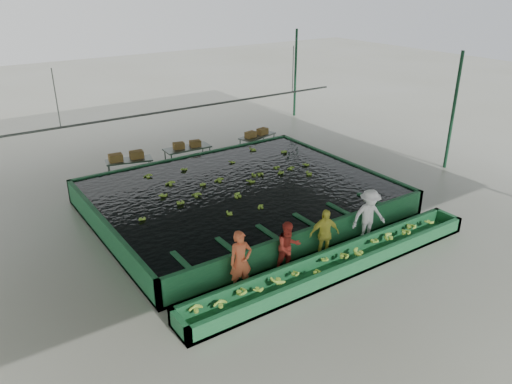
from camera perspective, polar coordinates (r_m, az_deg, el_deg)
ground at (r=17.01m, az=0.95°, el=-3.65°), size 80.00×80.00×0.00m
shed_roof at (r=15.38m, az=1.07°, el=13.16°), size 20.00×22.00×0.04m
shed_posts at (r=16.02m, az=1.01°, el=4.33°), size 20.00×22.00×5.00m
flotation_tank at (r=17.94m, az=-1.79°, el=-0.55°), size 10.00×8.00×0.90m
tank_water at (r=17.78m, az=-1.81°, el=0.62°), size 9.70×7.70×0.00m
sorting_trough at (r=14.47m, az=9.24°, el=-8.12°), size 10.00×1.00×0.50m
cableway_rail at (r=20.01m, az=-7.36°, el=9.56°), size 0.08×0.08×14.00m
rail_hanger_left at (r=18.15m, az=-21.88°, el=9.89°), size 0.04×0.04×2.00m
rail_hanger_right at (r=22.45m, az=4.24°, el=13.81°), size 0.04×0.04×2.00m
worker_a at (r=13.23m, az=-1.76°, el=-7.93°), size 0.69×0.51×1.73m
worker_b at (r=14.07m, az=3.72°, el=-6.34°), size 0.83×0.69×1.55m
worker_c at (r=14.82m, az=7.82°, el=-4.80°), size 1.00×0.65×1.58m
worker_d at (r=15.95m, az=12.77°, el=-2.69°), size 1.27×0.93×1.76m
packing_table_left at (r=21.23m, az=-14.20°, el=2.54°), size 1.97×1.17×0.84m
packing_table_mid at (r=22.04m, az=-7.79°, el=3.95°), size 2.04×0.87×0.92m
packing_table_right at (r=23.72m, az=0.15°, el=5.51°), size 2.01×1.22×0.86m
box_stack_left at (r=21.11m, az=-14.58°, el=3.60°), size 1.43×0.56×0.30m
box_stack_mid at (r=21.89m, az=-7.88°, el=5.07°), size 1.24×0.54×0.26m
box_stack_right at (r=23.52m, az=0.07°, el=6.45°), size 1.30×0.56×0.27m
floating_bananas at (r=18.41m, az=-3.15°, el=1.42°), size 9.01×6.14×0.12m
trough_bananas at (r=14.40m, az=9.28°, el=-7.61°), size 8.40×0.56×0.11m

